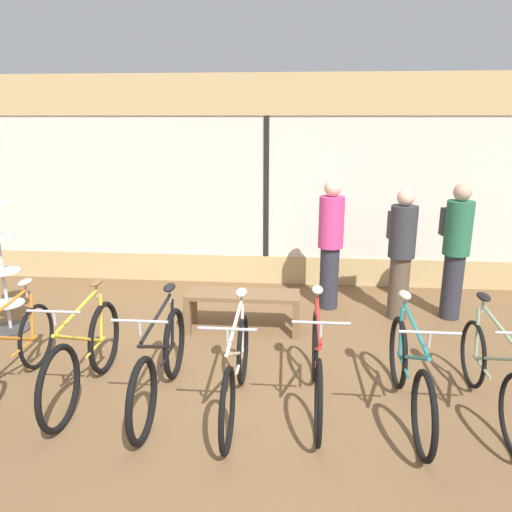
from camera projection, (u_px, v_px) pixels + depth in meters
The scene contains 14 objects.
ground_plane at pixel (243, 389), 4.92m from camera, with size 24.00×24.00×0.00m, color brown.
shop_back_wall at pixel (266, 181), 7.61m from camera, with size 12.00×0.08×3.20m.
bicycle_far_left at pixel (10, 354), 4.79m from camera, with size 0.46×1.72×1.03m.
bicycle_left at pixel (84, 357), 4.70m from camera, with size 0.46×1.76×1.06m.
bicycle_center_left at pixel (160, 365), 4.58m from camera, with size 0.46×1.78×1.04m.
bicycle_center at pixel (236, 371), 4.47m from camera, with size 0.46×1.77×1.03m.
bicycle_center_right at pixel (317, 366), 4.54m from camera, with size 0.46×1.74×1.04m.
bicycle_right at pixel (409, 376), 4.39m from camera, with size 0.46×1.78×1.04m.
bicycle_far_right at pixel (492, 375), 4.41m from camera, with size 0.46×1.72×1.01m.
accessory_rack at pixel (3, 277), 6.08m from camera, with size 0.48×0.48×1.71m.
display_bench at pixel (243, 300), 6.15m from camera, with size 1.40×0.44×0.50m.
customer_near_rack at pixel (456, 247), 6.41m from camera, with size 0.39×0.52×1.79m.
customer_by_window at pixel (401, 250), 6.42m from camera, with size 0.38×0.51×1.72m.
customer_mid_floor at pixel (331, 242), 6.76m from camera, with size 0.41×0.41×1.79m.
Camera 1 is at (0.52, -4.35, 2.59)m, focal length 35.00 mm.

